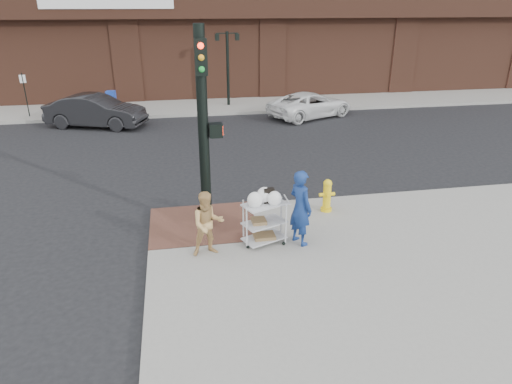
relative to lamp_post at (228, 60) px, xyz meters
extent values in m
plane|color=black|center=(-2.00, -16.00, -2.62)|extent=(220.00, 220.00, 0.00)
cube|color=gray|center=(10.50, 16.00, -2.54)|extent=(65.00, 36.00, 0.15)
cube|color=#522F26|center=(-2.60, -15.10, -2.46)|extent=(2.80, 2.40, 0.01)
cylinder|color=black|center=(0.00, 0.00, -0.47)|extent=(0.16, 0.16, 4.00)
cube|color=black|center=(0.00, 0.00, 1.43)|extent=(1.20, 0.06, 0.06)
cube|color=black|center=(-0.55, 0.00, 1.23)|extent=(0.22, 0.22, 0.35)
cube|color=black|center=(0.55, 0.00, 1.23)|extent=(0.22, 0.22, 0.35)
cylinder|color=black|center=(-10.50, -1.00, -1.37)|extent=(0.05, 0.05, 2.20)
cylinder|color=black|center=(-2.50, -15.20, 0.03)|extent=(0.26, 0.26, 5.00)
cube|color=black|center=(-2.20, -15.20, 0.08)|extent=(0.32, 0.28, 0.34)
cube|color=#FF260C|center=(-2.04, -15.20, 0.08)|extent=(0.02, 0.18, 0.22)
cube|color=black|center=(-2.50, -15.48, 1.83)|extent=(0.28, 0.18, 0.80)
imported|color=navy|center=(-0.38, -16.55, -1.54)|extent=(0.70, 0.81, 1.86)
imported|color=tan|center=(-2.59, -16.69, -1.70)|extent=(0.82, 0.67, 1.55)
imported|color=black|center=(-6.84, -3.31, -1.84)|extent=(4.98, 3.13, 1.55)
imported|color=white|center=(3.93, -3.17, -1.97)|extent=(5.13, 3.87, 1.29)
cube|color=#B3B3B9|center=(-1.22, -16.40, -1.45)|extent=(1.14, 0.89, 0.03)
cube|color=#B3B3B9|center=(-1.22, -16.40, -1.93)|extent=(1.14, 0.89, 0.03)
cube|color=#B3B3B9|center=(-1.22, -16.40, -2.34)|extent=(1.14, 0.89, 0.03)
cube|color=black|center=(-1.11, -16.35, -1.27)|extent=(0.25, 0.16, 0.36)
cube|color=brown|center=(-1.35, -16.40, -1.87)|extent=(0.34, 0.38, 0.09)
cube|color=brown|center=(-1.22, -16.40, -2.29)|extent=(0.52, 0.40, 0.08)
cylinder|color=yellow|center=(0.86, -14.90, -2.42)|extent=(0.31, 0.31, 0.09)
cylinder|color=yellow|center=(0.86, -14.90, -2.03)|extent=(0.22, 0.22, 0.68)
sphere|color=yellow|center=(0.86, -14.90, -1.65)|extent=(0.24, 0.24, 0.24)
cylinder|color=yellow|center=(0.86, -14.90, -1.97)|extent=(0.44, 0.10, 0.10)
cube|color=red|center=(-7.31, -0.64, -1.94)|extent=(0.55, 0.52, 1.06)
cube|color=gold|center=(-7.20, -0.90, -1.98)|extent=(0.41, 0.37, 0.98)
cube|color=#1C3FB8|center=(-6.42, -0.38, -1.93)|extent=(0.52, 0.48, 1.07)
camera|label=1|loc=(-3.20, -26.02, 2.94)|focal=32.00mm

